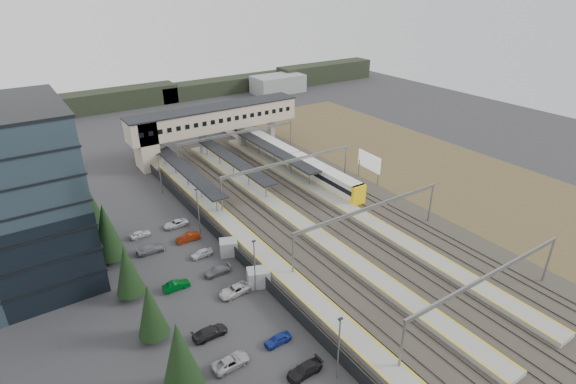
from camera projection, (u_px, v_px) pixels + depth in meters
ground at (274, 247)px, 69.87m from camera, size 220.00×220.00×0.00m
conifer_row at (136, 283)px, 53.88m from camera, size 4.42×49.82×9.50m
car_park at (218, 301)px, 57.41m from camera, size 10.44×44.44×1.27m
lampposts at (223, 234)px, 64.91m from camera, size 0.50×53.25×8.07m
fence at (222, 239)px, 69.93m from camera, size 0.08×90.00×2.00m
relay_cabin_near at (258, 277)px, 60.77m from camera, size 3.52×3.06×2.46m
relay_cabin_far at (229, 247)px, 67.49m from camera, size 3.24×3.00×2.39m
rail_corridor at (305, 216)px, 78.14m from camera, size 34.00×90.00×0.92m
canopies at (233, 160)px, 91.84m from camera, size 23.10×30.00×3.28m
footbridge at (204, 122)px, 101.65m from camera, size 40.40×6.40×11.20m
gantries at (325, 187)px, 75.48m from camera, size 28.40×62.28×7.17m
train at (271, 147)px, 103.88m from camera, size 2.95×61.56×3.71m
billboard at (369, 162)px, 90.66m from camera, size 0.53×6.70×5.82m
scrub_east at (440, 172)px, 96.06m from camera, size 34.00×120.00×0.06m
treeline_far at (187, 92)px, 149.46m from camera, size 170.00×19.00×7.00m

